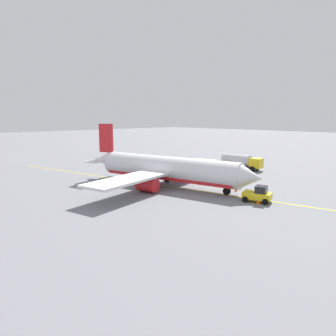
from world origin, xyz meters
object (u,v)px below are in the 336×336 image
(pushback_tug, at_px, (258,194))
(refueling_worker, at_px, (195,167))
(safety_cone_wingtip, at_px, (258,201))
(airplane, at_px, (166,169))
(safety_cone_nose, at_px, (236,189))
(fuel_tanker, at_px, (241,161))

(pushback_tug, distance_m, refueling_worker, 24.74)
(refueling_worker, bearing_deg, safety_cone_wingtip, -30.09)
(safety_cone_wingtip, bearing_deg, airplane, -175.31)
(pushback_tug, height_order, safety_cone_nose, pushback_tug)
(pushback_tug, bearing_deg, airplane, -172.40)
(refueling_worker, height_order, safety_cone_wingtip, refueling_worker)
(airplane, height_order, pushback_tug, airplane)
(fuel_tanker, relative_size, safety_cone_wingtip, 14.33)
(airplane, bearing_deg, safety_cone_wingtip, 4.69)
(safety_cone_wingtip, bearing_deg, pushback_tug, 125.46)
(fuel_tanker, relative_size, pushback_tug, 2.42)
(pushback_tug, height_order, refueling_worker, pushback_tug)
(airplane, relative_size, pushback_tug, 7.94)
(airplane, relative_size, refueling_worker, 18.70)
(pushback_tug, xyz_separation_m, refueling_worker, (-21.60, 12.07, -0.19))
(safety_cone_nose, bearing_deg, refueling_worker, 150.77)
(airplane, relative_size, safety_cone_nose, 57.14)
(airplane, height_order, fuel_tanker, airplane)
(pushback_tug, relative_size, safety_cone_nose, 7.20)
(pushback_tug, bearing_deg, refueling_worker, 150.80)
(airplane, bearing_deg, pushback_tug, 7.60)
(airplane, xyz_separation_m, pushback_tug, (15.52, 2.07, -1.75))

